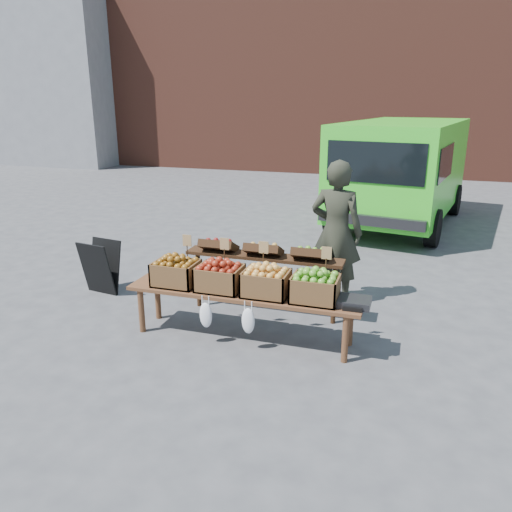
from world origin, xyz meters
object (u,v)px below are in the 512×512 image
(vendor, at_px, (336,232))
(crate_golden_apples, at_px, (176,273))
(crate_red_apples, at_px, (266,283))
(display_bench, at_px, (243,315))
(crate_russet_pears, at_px, (220,278))
(crate_green_apples, at_px, (315,289))
(chalkboard_sign, at_px, (101,267))
(weighing_scale, at_px, (354,302))
(back_table, at_px, (264,276))
(delivery_van, at_px, (402,174))

(vendor, xyz_separation_m, crate_golden_apples, (-1.63, -1.48, -0.25))
(crate_golden_apples, height_order, crate_red_apples, same)
(vendor, distance_m, display_bench, 1.81)
(crate_golden_apples, bearing_deg, crate_russet_pears, 0.00)
(crate_green_apples, bearing_deg, display_bench, 180.00)
(chalkboard_sign, bearing_deg, crate_red_apples, -6.82)
(vendor, bearing_deg, weighing_scale, 113.72)
(display_bench, relative_size, crate_golden_apples, 5.40)
(back_table, relative_size, weighing_scale, 6.18)
(back_table, height_order, crate_green_apples, back_table)
(crate_red_apples, bearing_deg, back_table, 108.73)
(crate_red_apples, bearing_deg, delivery_van, 79.33)
(delivery_van, distance_m, crate_green_apples, 6.37)
(crate_red_apples, bearing_deg, chalkboard_sign, 164.49)
(crate_golden_apples, distance_m, weighing_scale, 2.08)
(chalkboard_sign, distance_m, crate_green_apples, 3.31)
(crate_golden_apples, distance_m, crate_russet_pears, 0.55)
(crate_russet_pears, bearing_deg, crate_green_apples, 0.00)
(back_table, xyz_separation_m, weighing_scale, (1.22, -0.72, 0.09))
(delivery_van, bearing_deg, crate_russet_pears, -95.18)
(delivery_van, xyz_separation_m, crate_red_apples, (-1.19, -6.33, -0.39))
(chalkboard_sign, height_order, crate_golden_apples, crate_golden_apples)
(back_table, xyz_separation_m, display_bench, (-0.03, -0.72, -0.24))
(chalkboard_sign, bearing_deg, display_bench, -8.51)
(crate_red_apples, bearing_deg, weighing_scale, 0.00)
(display_bench, relative_size, crate_russet_pears, 5.40)
(vendor, bearing_deg, back_table, 51.22)
(display_bench, height_order, crate_red_apples, crate_red_apples)
(back_table, relative_size, crate_green_apples, 4.20)
(delivery_van, height_order, crate_red_apples, delivery_van)
(chalkboard_sign, bearing_deg, crate_green_apples, -4.25)
(crate_red_apples, distance_m, crate_green_apples, 0.55)
(weighing_scale, bearing_deg, crate_russet_pears, 180.00)
(crate_russet_pears, bearing_deg, weighing_scale, 0.00)
(crate_red_apples, relative_size, weighing_scale, 1.47)
(chalkboard_sign, relative_size, back_table, 0.37)
(crate_red_apples, bearing_deg, vendor, 70.07)
(crate_golden_apples, bearing_deg, delivery_van, 70.08)
(delivery_van, distance_m, weighing_scale, 6.35)
(delivery_van, xyz_separation_m, crate_green_apples, (-0.64, -6.33, -0.39))
(back_table, bearing_deg, crate_golden_apples, -139.93)
(display_bench, bearing_deg, weighing_scale, 0.00)
(crate_russet_pears, xyz_separation_m, crate_red_apples, (0.55, 0.00, 0.00))
(vendor, height_order, display_bench, vendor)
(delivery_van, distance_m, crate_red_apples, 6.45)
(chalkboard_sign, xyz_separation_m, crate_green_apples, (3.21, -0.74, 0.32))
(crate_russet_pears, distance_m, crate_red_apples, 0.55)
(delivery_van, height_order, vendor, delivery_van)
(back_table, xyz_separation_m, crate_green_apples, (0.79, -0.72, 0.19))
(vendor, distance_m, crate_red_apples, 1.59)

